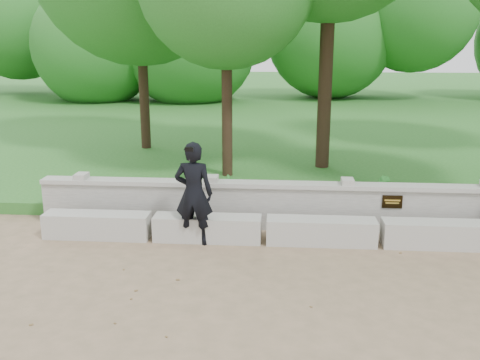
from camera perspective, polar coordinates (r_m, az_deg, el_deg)
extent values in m
plane|color=#977A5C|center=(7.97, 16.88, -11.74)|extent=(80.00, 80.00, 0.00)
cube|color=#24621F|center=(21.29, 9.10, 5.68)|extent=(40.00, 22.00, 0.25)
cube|color=beige|center=(9.99, -14.97, -4.68)|extent=(1.90, 0.45, 0.45)
cube|color=beige|center=(9.52, -3.49, -5.15)|extent=(1.90, 0.45, 0.45)
cube|color=beige|center=(9.47, 8.65, -5.43)|extent=(1.90, 0.45, 0.45)
cube|color=beige|center=(9.83, 20.41, -5.46)|extent=(1.90, 0.45, 0.45)
cube|color=#B9B7AF|center=(10.19, 14.04, -3.13)|extent=(12.50, 0.25, 0.82)
cube|color=beige|center=(10.06, 14.20, -0.69)|extent=(12.50, 0.35, 0.08)
cube|color=black|center=(10.05, 15.93, -2.25)|extent=(0.36, 0.02, 0.24)
imported|color=black|center=(9.19, -4.96, -1.45)|extent=(0.68, 0.47, 1.82)
cube|color=black|center=(8.64, -5.47, 3.27)|extent=(0.14, 0.03, 0.07)
cylinder|color=#382619|center=(16.24, -10.28, 10.75)|extent=(0.29, 0.29, 4.23)
cylinder|color=#382619|center=(12.69, -1.40, 8.70)|extent=(0.25, 0.25, 3.72)
cylinder|color=#382619|center=(13.67, 9.15, 11.89)|extent=(0.35, 0.35, 5.11)
imported|color=#28782A|center=(10.81, -1.12, -0.95)|extent=(0.36, 0.33, 0.56)
imported|color=#28782A|center=(11.28, 15.16, -0.92)|extent=(0.36, 0.37, 0.52)
imported|color=#28782A|center=(12.75, -5.28, 1.59)|extent=(0.44, 0.45, 0.62)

